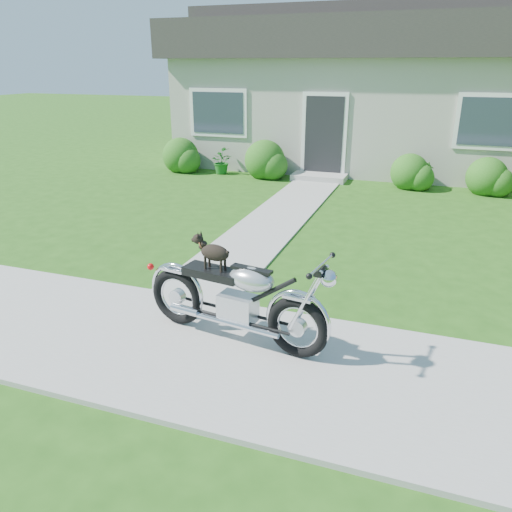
{
  "coord_description": "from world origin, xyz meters",
  "views": [
    {
      "loc": [
        1.27,
        -4.16,
        2.86
      ],
      "look_at": [
        -0.56,
        1.0,
        0.75
      ],
      "focal_mm": 35.0,
      "sensor_mm": 36.0,
      "label": 1
    }
  ],
  "objects": [
    {
      "name": "shrub_row",
      "position": [
        -0.54,
        8.5,
        0.42
      ],
      "size": [
        10.83,
        1.08,
        1.08
      ],
      "color": "#285E19",
      "rests_on": "ground"
    },
    {
      "name": "walkway",
      "position": [
        -1.5,
        5.0,
        0.01
      ],
      "size": [
        1.2,
        8.0,
        0.03
      ],
      "primitive_type": "cube",
      "color": "#9E9B93",
      "rests_on": "ground"
    },
    {
      "name": "potted_plant_right",
      "position": [
        1.13,
        8.55,
        0.33
      ],
      "size": [
        0.53,
        0.53,
        0.67
      ],
      "primitive_type": "imported",
      "rotation": [
        0.0,
        0.0,
        0.88
      ],
      "color": "#2F681C",
      "rests_on": "ground"
    },
    {
      "name": "house",
      "position": [
        -0.0,
        11.99,
        2.16
      ],
      "size": [
        12.6,
        7.03,
        4.5
      ],
      "color": "#ACA69C",
      "rests_on": "ground"
    },
    {
      "name": "potted_plant_left",
      "position": [
        -4.29,
        8.55,
        0.34
      ],
      "size": [
        0.81,
        0.81,
        0.68
      ],
      "primitive_type": "imported",
      "rotation": [
        0.0,
        0.0,
        2.39
      ],
      "color": "#195F1B",
      "rests_on": "ground"
    },
    {
      "name": "ground",
      "position": [
        0.0,
        0.0,
        0.0
      ],
      "size": [
        80.0,
        80.0,
        0.0
      ],
      "primitive_type": "plane",
      "color": "#235114",
      "rests_on": "ground"
    },
    {
      "name": "motorcycle_with_dog",
      "position": [
        -0.52,
        0.27,
        0.54
      ],
      "size": [
        2.22,
        0.66,
        1.14
      ],
      "rotation": [
        0.0,
        0.0,
        -0.15
      ],
      "color": "black",
      "rests_on": "sidewalk"
    },
    {
      "name": "sidewalk",
      "position": [
        0.0,
        0.0,
        0.02
      ],
      "size": [
        24.0,
        2.2,
        0.04
      ],
      "primitive_type": "cube",
      "color": "#9E9B93",
      "rests_on": "ground"
    }
  ]
}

